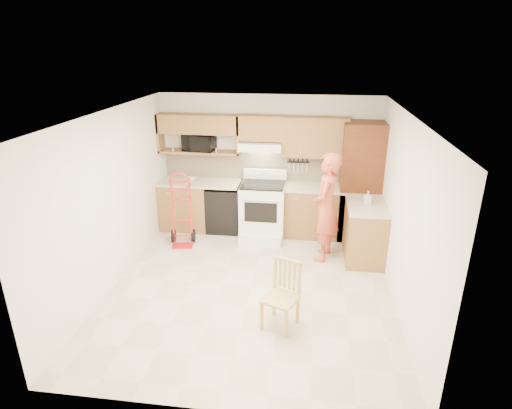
% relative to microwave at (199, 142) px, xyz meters
% --- Properties ---
extents(floor, '(4.00, 4.50, 0.02)m').
position_rel_microwave_xyz_m(floor, '(1.25, -2.08, -1.65)').
color(floor, beige).
rests_on(floor, ground).
extents(ceiling, '(4.00, 4.50, 0.02)m').
position_rel_microwave_xyz_m(ceiling, '(1.25, -2.08, 0.87)').
color(ceiling, white).
rests_on(ceiling, ground).
extents(wall_back, '(4.00, 0.02, 2.50)m').
position_rel_microwave_xyz_m(wall_back, '(1.25, 0.17, -0.39)').
color(wall_back, white).
rests_on(wall_back, ground).
extents(wall_front, '(4.00, 0.02, 2.50)m').
position_rel_microwave_xyz_m(wall_front, '(1.25, -4.34, -0.39)').
color(wall_front, white).
rests_on(wall_front, ground).
extents(wall_left, '(0.02, 4.50, 2.50)m').
position_rel_microwave_xyz_m(wall_left, '(-0.76, -2.08, -0.39)').
color(wall_left, white).
rests_on(wall_left, ground).
extents(wall_right, '(0.02, 4.50, 2.50)m').
position_rel_microwave_xyz_m(wall_right, '(3.26, -2.08, -0.39)').
color(wall_right, white).
rests_on(wall_right, ground).
extents(backsplash, '(3.92, 0.03, 0.55)m').
position_rel_microwave_xyz_m(backsplash, '(1.25, 0.15, -0.44)').
color(backsplash, beige).
rests_on(backsplash, wall_back).
extents(lower_cab_left, '(0.90, 0.60, 0.90)m').
position_rel_microwave_xyz_m(lower_cab_left, '(-0.30, -0.14, -1.19)').
color(lower_cab_left, olive).
rests_on(lower_cab_left, ground).
extents(dishwasher, '(0.60, 0.60, 0.85)m').
position_rel_microwave_xyz_m(dishwasher, '(0.45, -0.14, -1.22)').
color(dishwasher, black).
rests_on(dishwasher, ground).
extents(lower_cab_right, '(1.14, 0.60, 0.90)m').
position_rel_microwave_xyz_m(lower_cab_right, '(2.08, -0.14, -1.19)').
color(lower_cab_right, olive).
rests_on(lower_cab_right, ground).
extents(countertop_left, '(1.50, 0.63, 0.04)m').
position_rel_microwave_xyz_m(countertop_left, '(0.00, -0.13, -0.72)').
color(countertop_left, beige).
rests_on(countertop_left, lower_cab_left).
extents(countertop_right, '(1.14, 0.63, 0.04)m').
position_rel_microwave_xyz_m(countertop_right, '(2.08, -0.13, -0.72)').
color(countertop_right, beige).
rests_on(countertop_right, lower_cab_right).
extents(cab_return_right, '(0.60, 1.00, 0.90)m').
position_rel_microwave_xyz_m(cab_return_right, '(2.95, -0.94, -1.19)').
color(cab_return_right, olive).
rests_on(cab_return_right, ground).
extents(countertop_return, '(0.63, 1.00, 0.04)m').
position_rel_microwave_xyz_m(countertop_return, '(2.95, -0.94, -0.72)').
color(countertop_return, beige).
rests_on(countertop_return, cab_return_right).
extents(pantry_tall, '(0.70, 0.60, 2.10)m').
position_rel_microwave_xyz_m(pantry_tall, '(2.90, -0.14, -0.59)').
color(pantry_tall, brown).
rests_on(pantry_tall, ground).
extents(upper_cab_left, '(1.50, 0.33, 0.34)m').
position_rel_microwave_xyz_m(upper_cab_left, '(0.00, 0.00, 0.34)').
color(upper_cab_left, olive).
rests_on(upper_cab_left, wall_back).
extents(upper_shelf_mw, '(1.50, 0.33, 0.04)m').
position_rel_microwave_xyz_m(upper_shelf_mw, '(0.00, 0.00, -0.17)').
color(upper_shelf_mw, olive).
rests_on(upper_shelf_mw, wall_back).
extents(upper_cab_center, '(0.76, 0.33, 0.44)m').
position_rel_microwave_xyz_m(upper_cab_center, '(1.13, 0.00, 0.30)').
color(upper_cab_center, olive).
rests_on(upper_cab_center, wall_back).
extents(upper_cab_right, '(1.14, 0.33, 0.70)m').
position_rel_microwave_xyz_m(upper_cab_right, '(2.08, 0.00, 0.16)').
color(upper_cab_right, olive).
rests_on(upper_cab_right, wall_back).
extents(range_hood, '(0.76, 0.46, 0.14)m').
position_rel_microwave_xyz_m(range_hood, '(1.13, -0.06, -0.01)').
color(range_hood, white).
rests_on(range_hood, wall_back).
extents(knife_strip, '(0.40, 0.05, 0.29)m').
position_rel_microwave_xyz_m(knife_strip, '(1.80, 0.12, -0.40)').
color(knife_strip, black).
rests_on(knife_strip, backsplash).
extents(microwave, '(0.60, 0.44, 0.31)m').
position_rel_microwave_xyz_m(microwave, '(0.00, 0.00, 0.00)').
color(microwave, black).
rests_on(microwave, upper_shelf_mw).
extents(range, '(0.79, 1.04, 1.17)m').
position_rel_microwave_xyz_m(range, '(1.21, -0.33, -1.06)').
color(range, white).
rests_on(range, ground).
extents(person, '(0.56, 0.73, 1.78)m').
position_rel_microwave_xyz_m(person, '(2.30, -1.03, -0.75)').
color(person, '#C15036').
rests_on(person, ground).
extents(hand_truck, '(0.54, 0.51, 1.19)m').
position_rel_microwave_xyz_m(hand_truck, '(-0.14, -0.87, -1.05)').
color(hand_truck, red).
rests_on(hand_truck, ground).
extents(dining_chair, '(0.52, 0.54, 0.87)m').
position_rel_microwave_xyz_m(dining_chair, '(1.74, -2.94, -1.21)').
color(dining_chair, tan).
rests_on(dining_chair, ground).
extents(soap_bottle, '(0.11, 0.12, 0.21)m').
position_rel_microwave_xyz_m(soap_bottle, '(2.95, -0.89, -0.60)').
color(soap_bottle, white).
rests_on(soap_bottle, countertop_return).
extents(bowl, '(0.26, 0.26, 0.05)m').
position_rel_microwave_xyz_m(bowl, '(-0.16, -0.14, -0.68)').
color(bowl, white).
rests_on(bowl, countertop_left).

